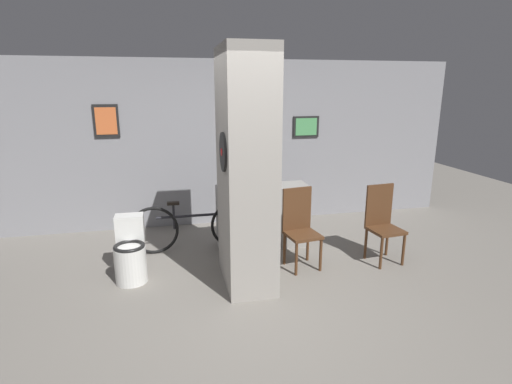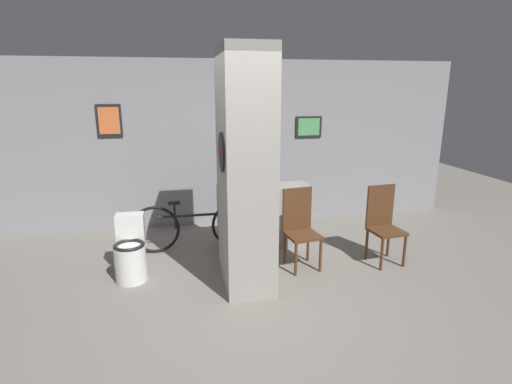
{
  "view_description": "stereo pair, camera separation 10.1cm",
  "coord_description": "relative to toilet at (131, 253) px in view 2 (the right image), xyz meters",
  "views": [
    {
      "loc": [
        -0.74,
        -3.68,
        2.19
      ],
      "look_at": [
        0.28,
        0.89,
        0.95
      ],
      "focal_mm": 28.0,
      "sensor_mm": 36.0,
      "label": 1
    },
    {
      "loc": [
        -0.65,
        -3.7,
        2.19
      ],
      "look_at": [
        0.28,
        0.89,
        0.95
      ],
      "focal_mm": 28.0,
      "sensor_mm": 36.0,
      "label": 2
    }
  ],
  "objects": [
    {
      "name": "ground_plane",
      "position": [
        1.23,
        -0.8,
        -0.32
      ],
      "size": [
        14.0,
        14.0,
        0.0
      ],
      "primitive_type": "plane",
      "color": "slate"
    },
    {
      "name": "wall_back",
      "position": [
        1.23,
        1.83,
        0.98
      ],
      "size": [
        8.0,
        0.09,
        2.6
      ],
      "color": "gray",
      "rests_on": "ground_plane"
    },
    {
      "name": "pillar_center",
      "position": [
        1.31,
        -0.32,
        0.98
      ],
      "size": [
        0.56,
        0.97,
        2.6
      ],
      "color": "gray",
      "rests_on": "ground_plane"
    },
    {
      "name": "counter_shelf",
      "position": [
        1.74,
        0.68,
        0.12
      ],
      "size": [
        1.26,
        0.44,
        0.87
      ],
      "color": "gray",
      "rests_on": "ground_plane"
    },
    {
      "name": "toilet",
      "position": [
        0.0,
        0.0,
        0.0
      ],
      "size": [
        0.36,
        0.52,
        0.73
      ],
      "color": "silver",
      "rests_on": "ground_plane"
    },
    {
      "name": "chair_near_pillar",
      "position": [
        2.03,
        -0.06,
        0.21
      ],
      "size": [
        0.44,
        0.44,
        0.99
      ],
      "rotation": [
        0.0,
        0.0,
        0.15
      ],
      "color": "#4C2D19",
      "rests_on": "ground_plane"
    },
    {
      "name": "chair_by_doorway",
      "position": [
        3.12,
        -0.13,
        0.21
      ],
      "size": [
        0.42,
        0.42,
        0.99
      ],
      "rotation": [
        0.0,
        0.0,
        0.11
      ],
      "color": "#4C2D19",
      "rests_on": "ground_plane"
    },
    {
      "name": "bicycle",
      "position": [
        0.79,
        0.71,
        0.03
      ],
      "size": [
        1.75,
        0.42,
        0.71
      ],
      "color": "black",
      "rests_on": "ground_plane"
    },
    {
      "name": "bottle_tall",
      "position": [
        1.61,
        0.66,
        0.66
      ],
      "size": [
        0.09,
        0.09,
        0.31
      ],
      "color": "#19598C",
      "rests_on": "counter_shelf"
    },
    {
      "name": "bottle_short",
      "position": [
        1.48,
        0.73,
        0.64
      ],
      "size": [
        0.09,
        0.09,
        0.25
      ],
      "color": "silver",
      "rests_on": "counter_shelf"
    }
  ]
}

